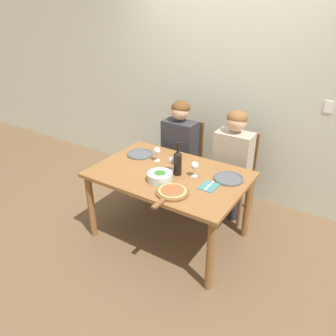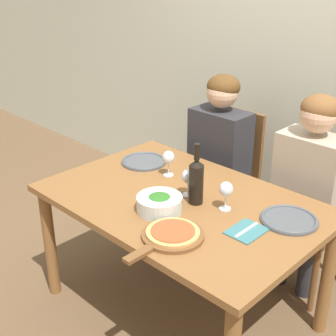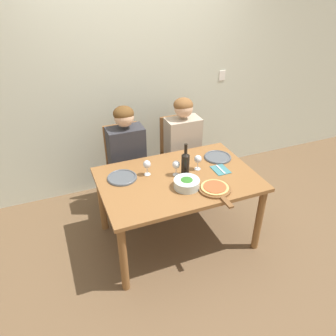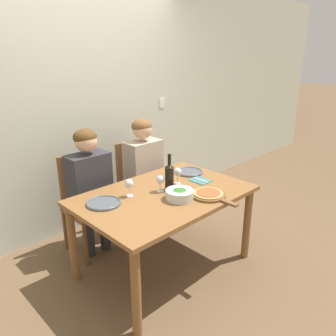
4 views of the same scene
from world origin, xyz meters
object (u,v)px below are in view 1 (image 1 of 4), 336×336
(pizza_on_board, at_px, (172,192))
(wine_glass_centre, at_px, (172,161))
(person_man, at_px, (233,156))
(dinner_plate_left, at_px, (140,154))
(chair_left, at_px, (184,158))
(fork_on_napkin, at_px, (209,186))
(wine_glass_right, at_px, (195,166))
(dinner_plate_right, at_px, (229,178))
(person_woman, at_px, (179,143))
(chair_right, at_px, (235,171))
(wine_glass_left, at_px, (157,151))
(broccoli_bowl, at_px, (160,177))
(wine_bottle, at_px, (178,162))

(pizza_on_board, distance_m, wine_glass_centre, 0.43)
(person_man, height_order, dinner_plate_left, person_man)
(pizza_on_board, bearing_deg, chair_left, 115.27)
(person_man, height_order, fork_on_napkin, person_man)
(wine_glass_right, bearing_deg, fork_on_napkin, -25.76)
(chair_left, bearing_deg, fork_on_napkin, -48.31)
(dinner_plate_right, bearing_deg, person_woman, 149.35)
(chair_left, xyz_separation_m, dinner_plate_left, (-0.18, -0.61, 0.24))
(dinner_plate_right, relative_size, wine_glass_centre, 1.81)
(wine_glass_centre, bearing_deg, chair_right, 64.36)
(person_woman, relative_size, wine_glass_right, 8.06)
(person_man, xyz_separation_m, pizza_on_board, (-0.14, -0.98, 0.01))
(dinner_plate_left, xyz_separation_m, dinner_plate_right, (1.00, 0.01, 0.00))
(chair_right, distance_m, person_man, 0.26)
(chair_left, height_order, wine_glass_left, chair_left)
(wine_glass_right, bearing_deg, broccoli_bowl, -133.27)
(chair_left, distance_m, wine_glass_left, 0.72)
(broccoli_bowl, bearing_deg, wine_glass_right, 46.73)
(fork_on_napkin, bearing_deg, person_woman, 136.01)
(person_man, xyz_separation_m, wine_glass_left, (-0.60, -0.52, 0.10))
(person_woman, bearing_deg, broccoli_bowl, -70.14)
(dinner_plate_left, distance_m, pizza_on_board, 0.85)
(chair_right, distance_m, fork_on_napkin, 0.85)
(dinner_plate_left, bearing_deg, dinner_plate_right, 0.47)
(person_man, bearing_deg, dinner_plate_right, -71.25)
(person_man, relative_size, broccoli_bowl, 5.32)
(chair_left, xyz_separation_m, pizza_on_board, (0.52, -1.09, 0.24))
(person_man, relative_size, wine_glass_left, 8.06)
(pizza_on_board, height_order, fork_on_napkin, pizza_on_board)
(broccoli_bowl, bearing_deg, person_man, 67.56)
(person_woman, distance_m, fork_on_napkin, 1.01)
(person_man, distance_m, pizza_on_board, 0.99)
(chair_left, height_order, wine_glass_centre, chair_left)
(chair_right, relative_size, wine_glass_left, 6.27)
(broccoli_bowl, bearing_deg, wine_bottle, 69.34)
(wine_glass_left, bearing_deg, dinner_plate_right, 2.56)
(fork_on_napkin, bearing_deg, chair_left, 131.69)
(dinner_plate_left, bearing_deg, wine_bottle, -16.06)
(wine_glass_left, bearing_deg, person_woman, 95.62)
(wine_glass_right, bearing_deg, person_man, 78.36)
(wine_glass_left, distance_m, wine_glass_centre, 0.27)
(wine_glass_right, height_order, fork_on_napkin, wine_glass_right)
(broccoli_bowl, xyz_separation_m, wine_glass_left, (-0.25, 0.33, 0.06))
(broccoli_bowl, bearing_deg, wine_glass_left, 127.98)
(wine_glass_centre, bearing_deg, person_woman, 115.58)
(wine_bottle, xyz_separation_m, wine_glass_left, (-0.33, 0.14, -0.02))
(broccoli_bowl, height_order, fork_on_napkin, broccoli_bowl)
(wine_bottle, distance_m, fork_on_napkin, 0.38)
(dinner_plate_right, bearing_deg, wine_glass_left, -177.44)
(dinner_plate_left, bearing_deg, pizza_on_board, -34.73)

